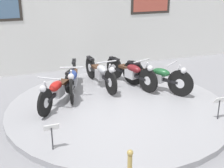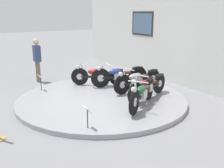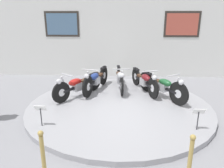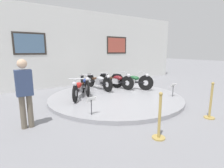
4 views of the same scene
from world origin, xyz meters
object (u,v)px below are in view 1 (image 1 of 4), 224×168
Objects in this scene: motorcycle_green at (157,76)px; info_placard_front_centre at (220,103)px; info_placard_front_left at (52,131)px; motorcycle_silver at (101,73)px; motorcycle_red at (58,89)px; motorcycle_maroon at (131,72)px; motorcycle_blue at (73,78)px.

motorcycle_green reaches higher than info_placard_front_centre.
info_placard_front_left and info_placard_front_centre have the same top height.
info_placard_front_centre is at bearing -76.36° from motorcycle_green.
motorcycle_silver reaches higher than info_placard_front_left.
motorcycle_maroon is at bearing 15.26° from motorcycle_red.
motorcycle_silver is at bearing 164.64° from motorcycle_maroon.
motorcycle_maroon is 3.70× the size of info_placard_front_left.
motorcycle_green is (1.27, -0.78, 0.01)m from motorcycle_silver.
motorcycle_blue reaches higher than info_placard_front_centre.
motorcycle_silver is 3.87× the size of info_placard_front_left.
info_placard_front_left is at bearing 180.00° from info_placard_front_centre.
info_placard_front_centre is (2.52, -2.44, -0.03)m from motorcycle_blue.
info_placard_front_centre is (3.00, -1.88, -0.01)m from motorcycle_red.
motorcycle_silver reaches higher than info_placard_front_centre.
motorcycle_red is 3.18× the size of info_placard_front_left.
motorcycle_silver is at bearing 31.36° from motorcycle_red.
motorcycle_silver is 3.87× the size of info_placard_front_centre.
motorcycle_silver is at bearing 15.15° from motorcycle_blue.
motorcycle_silver is 1.49m from motorcycle_green.
motorcycle_blue is 2.62m from info_placard_front_left.
motorcycle_blue is 3.51m from info_placard_front_centre.
motorcycle_silver is (1.28, 0.78, 0.01)m from motorcycle_red.
motorcycle_blue and motorcycle_green have the same top height.
motorcycle_maroon is at bearing -0.06° from motorcycle_blue.
motorcycle_blue reaches higher than motorcycle_silver.
info_placard_front_centre is (1.73, -2.66, -0.02)m from motorcycle_silver.
motorcycle_red is 3.54m from info_placard_front_centre.
motorcycle_red is at bearing 76.42° from info_placard_front_left.
motorcycle_green is at bearing 103.64° from info_placard_front_centre.
motorcycle_maroon is at bearing 44.11° from info_placard_front_left.
motorcycle_red is at bearing -148.64° from motorcycle_silver.
motorcycle_silver reaches higher than motorcycle_maroon.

